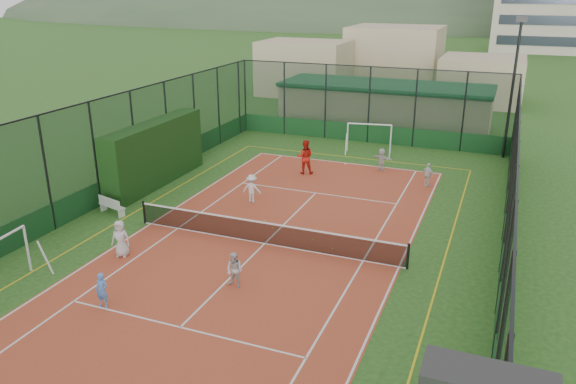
# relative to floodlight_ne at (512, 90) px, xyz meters

# --- Properties ---
(ground) EXTENTS (300.00, 300.00, 0.00)m
(ground) POSITION_rel_floodlight_ne_xyz_m (-8.60, -16.60, -4.12)
(ground) COLOR #264C1A
(ground) RESTS_ON ground
(court_slab) EXTENTS (11.17, 23.97, 0.01)m
(court_slab) POSITION_rel_floodlight_ne_xyz_m (-8.60, -16.60, -4.12)
(court_slab) COLOR #AC3A26
(court_slab) RESTS_ON ground
(tennis_net) EXTENTS (11.67, 0.12, 1.06)m
(tennis_net) POSITION_rel_floodlight_ne_xyz_m (-8.60, -16.60, -3.59)
(tennis_net) COLOR black
(tennis_net) RESTS_ON ground
(perimeter_fence) EXTENTS (18.12, 34.12, 5.00)m
(perimeter_fence) POSITION_rel_floodlight_ne_xyz_m (-8.60, -16.60, -1.62)
(perimeter_fence) COLOR black
(perimeter_fence) RESTS_ON ground
(floodlight_ne) EXTENTS (0.60, 0.26, 8.25)m
(floodlight_ne) POSITION_rel_floodlight_ne_xyz_m (0.00, 0.00, 0.00)
(floodlight_ne) COLOR black
(floodlight_ne) RESTS_ON ground
(clubhouse) EXTENTS (15.20, 7.20, 3.15)m
(clubhouse) POSITION_rel_floodlight_ne_xyz_m (-8.60, 5.40, -2.55)
(clubhouse) COLOR tan
(clubhouse) RESTS_ON ground
(distant_hills) EXTENTS (200.00, 60.00, 24.00)m
(distant_hills) POSITION_rel_floodlight_ne_xyz_m (-8.60, 133.40, -4.12)
(distant_hills) COLOR #384C33
(distant_hills) RESTS_ON ground
(hedge_left) EXTENTS (1.13, 7.56, 3.31)m
(hedge_left) POSITION_rel_floodlight_ne_xyz_m (-16.90, -11.89, -2.47)
(hedge_left) COLOR black
(hedge_left) RESTS_ON ground
(white_bench) EXTENTS (1.58, 0.81, 0.86)m
(white_bench) POSITION_rel_floodlight_ne_xyz_m (-16.40, -16.25, -3.70)
(white_bench) COLOR white
(white_bench) RESTS_ON ground
(futsal_goal_near) EXTENTS (2.87, 1.10, 1.80)m
(futsal_goal_near) POSITION_rel_floodlight_ne_xyz_m (-15.54, -23.21, -3.22)
(futsal_goal_near) COLOR white
(futsal_goal_near) RESTS_ON ground
(futsal_goal_far) EXTENTS (2.88, 1.28, 1.80)m
(futsal_goal_far) POSITION_rel_floodlight_ne_xyz_m (-7.95, -1.92, -3.23)
(futsal_goal_far) COLOR white
(futsal_goal_far) RESTS_ON ground
(child_near_left) EXTENTS (0.81, 0.63, 1.47)m
(child_near_left) POSITION_rel_floodlight_ne_xyz_m (-13.30, -19.63, -3.38)
(child_near_left) COLOR silver
(child_near_left) RESTS_ON court_slab
(child_near_mid) EXTENTS (0.46, 0.32, 1.20)m
(child_near_mid) POSITION_rel_floodlight_ne_xyz_m (-11.57, -22.89, -3.52)
(child_near_mid) COLOR #538FED
(child_near_mid) RESTS_ON court_slab
(child_near_right) EXTENTS (0.69, 0.57, 1.29)m
(child_near_right) POSITION_rel_floodlight_ne_xyz_m (-8.15, -20.14, -3.47)
(child_near_right) COLOR silver
(child_near_right) RESTS_ON court_slab
(child_far_left) EXTENTS (0.94, 0.58, 1.39)m
(child_far_left) POSITION_rel_floodlight_ne_xyz_m (-11.06, -12.53, -3.42)
(child_far_left) COLOR silver
(child_far_left) RESTS_ON court_slab
(child_far_right) EXTENTS (0.80, 0.63, 1.26)m
(child_far_right) POSITION_rel_floodlight_ne_xyz_m (-3.51, -7.08, -3.48)
(child_far_right) COLOR silver
(child_far_right) RESTS_ON court_slab
(child_far_back) EXTENTS (1.26, 0.70, 1.29)m
(child_far_back) POSITION_rel_floodlight_ne_xyz_m (-6.36, -5.31, -3.47)
(child_far_back) COLOR silver
(child_far_back) RESTS_ON court_slab
(coach) EXTENTS (1.11, 0.98, 1.92)m
(coach) POSITION_rel_floodlight_ne_xyz_m (-10.20, -7.43, -3.16)
(coach) COLOR red
(coach) RESTS_ON court_slab
(tennis_balls) EXTENTS (3.73, 1.67, 0.07)m
(tennis_balls) POSITION_rel_floodlight_ne_xyz_m (-7.94, -15.15, -4.08)
(tennis_balls) COLOR #CCE033
(tennis_balls) RESTS_ON court_slab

